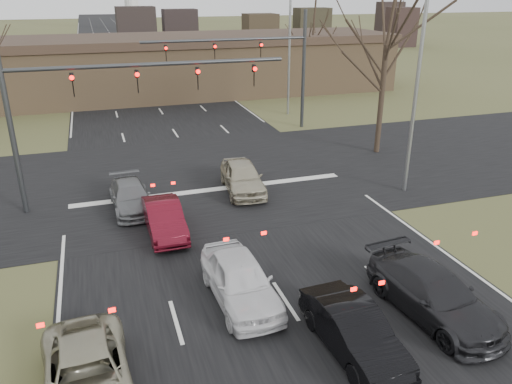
# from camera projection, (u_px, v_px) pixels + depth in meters

# --- Properties ---
(ground) EXTENTS (360.00, 360.00, 0.00)m
(ground) POSITION_uv_depth(u_px,v_px,m) (326.00, 364.00, 13.24)
(ground) COLOR #4C4F2A
(ground) RESTS_ON ground
(road_main) EXTENTS (14.00, 300.00, 0.02)m
(road_main) POSITION_uv_depth(u_px,v_px,m) (130.00, 64.00, 66.07)
(road_main) COLOR black
(road_main) RESTS_ON ground
(road_cross) EXTENTS (200.00, 14.00, 0.02)m
(road_cross) POSITION_uv_depth(u_px,v_px,m) (204.00, 176.00, 26.44)
(road_cross) COLOR black
(road_cross) RESTS_ON ground
(building) EXTENTS (42.40, 10.40, 5.30)m
(building) POSITION_uv_depth(u_px,v_px,m) (170.00, 65.00, 46.27)
(building) COLOR olive
(building) RESTS_ON ground
(mast_arm_near) EXTENTS (12.12, 0.24, 8.00)m
(mast_arm_near) POSITION_uv_depth(u_px,v_px,m) (89.00, 94.00, 21.27)
(mast_arm_near) COLOR #383A3D
(mast_arm_near) RESTS_ON ground
(mast_arm_far) EXTENTS (11.12, 0.24, 8.00)m
(mast_arm_far) POSITION_uv_depth(u_px,v_px,m) (265.00, 57.00, 33.38)
(mast_arm_far) COLOR #383A3D
(mast_arm_far) RESTS_ON ground
(streetlight_right_near) EXTENTS (2.34, 0.25, 10.00)m
(streetlight_right_near) POSITION_uv_depth(u_px,v_px,m) (415.00, 76.00, 22.47)
(streetlight_right_near) COLOR gray
(streetlight_right_near) RESTS_ON ground
(streetlight_right_far) EXTENTS (2.34, 0.25, 10.00)m
(streetlight_right_far) POSITION_uv_depth(u_px,v_px,m) (287.00, 41.00, 37.58)
(streetlight_right_far) COLOR gray
(streetlight_right_far) RESTS_ON ground
(tree_right_far) EXTENTS (5.40, 5.40, 9.00)m
(tree_right_far) POSITION_uv_depth(u_px,v_px,m) (314.00, 16.00, 45.74)
(tree_right_far) COLOR black
(tree_right_far) RESTS_ON ground
(car_silver_suv) EXTENTS (2.34, 4.62, 1.25)m
(car_silver_suv) POSITION_uv_depth(u_px,v_px,m) (87.00, 377.00, 11.92)
(car_silver_suv) COLOR #A5A086
(car_silver_suv) RESTS_ON ground
(car_white_sedan) EXTENTS (1.92, 4.44, 1.49)m
(car_white_sedan) POSITION_uv_depth(u_px,v_px,m) (240.00, 280.00, 15.68)
(car_white_sedan) COLOR silver
(car_white_sedan) RESTS_ON ground
(car_black_hatch) EXTENTS (1.61, 4.12, 1.34)m
(car_black_hatch) POSITION_uv_depth(u_px,v_px,m) (354.00, 331.00, 13.47)
(car_black_hatch) COLOR black
(car_black_hatch) RESTS_ON ground
(car_charcoal_sedan) EXTENTS (2.46, 5.06, 1.42)m
(car_charcoal_sedan) POSITION_uv_depth(u_px,v_px,m) (433.00, 294.00, 15.02)
(car_charcoal_sedan) COLOR black
(car_charcoal_sedan) RESTS_ON ground
(car_grey_ahead) EXTENTS (1.86, 4.17, 1.19)m
(car_grey_ahead) POSITION_uv_depth(u_px,v_px,m) (131.00, 196.00, 22.39)
(car_grey_ahead) COLOR slate
(car_grey_ahead) RESTS_ON ground
(car_red_ahead) EXTENTS (1.42, 3.97, 1.30)m
(car_red_ahead) POSITION_uv_depth(u_px,v_px,m) (164.00, 218.00, 20.10)
(car_red_ahead) COLOR #530B18
(car_red_ahead) RESTS_ON ground
(car_silver_ahead) EXTENTS (2.13, 4.48, 1.48)m
(car_silver_ahead) POSITION_uv_depth(u_px,v_px,m) (242.00, 177.00, 24.29)
(car_silver_ahead) COLOR #B4AD92
(car_silver_ahead) RESTS_ON ground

